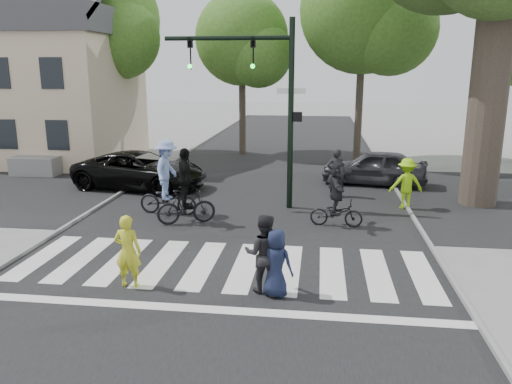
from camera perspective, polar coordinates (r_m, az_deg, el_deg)
ground at (r=10.89m, az=-4.70°, el=-10.36°), size 120.00×120.00×0.00m
road_stem at (r=15.51m, az=-0.89°, el=-2.84°), size 10.00×70.00×0.01m
road_cross at (r=18.38m, az=0.43°, el=-0.17°), size 70.00×10.00×0.01m
curb_left at (r=16.95m, az=-18.06°, el=-1.93°), size 0.10×70.00×0.10m
curb_right at (r=15.63m, az=17.79°, el=-3.22°), size 0.10×70.00×0.10m
crosswalk at (r=11.48m, az=-4.01°, el=-8.99°), size 10.00×3.85×0.01m
traffic_signal at (r=16.01m, az=0.96°, el=11.85°), size 4.45×0.29×6.00m
bg_tree_0 at (r=30.26m, az=-25.36°, el=15.77°), size 5.46×5.20×8.97m
bg_tree_1 at (r=27.50m, az=-16.75°, el=17.87°), size 6.09×5.80×9.80m
bg_tree_2 at (r=26.64m, az=-1.14°, el=16.69°), size 5.04×4.80×8.40m
bg_tree_3 at (r=25.19m, az=12.95°, el=19.18°), size 6.30×6.00×10.20m
house at (r=27.33m, az=-23.08°, el=11.39°), size 8.40×8.10×8.82m
pedestrian_woman at (r=10.76m, az=-14.44°, el=-6.58°), size 0.58×0.38×1.57m
pedestrian_child at (r=10.03m, az=2.32°, el=-8.13°), size 0.80×0.66×1.41m
pedestrian_adult at (r=10.18m, az=0.89°, el=-7.05°), size 0.81×0.63×1.65m
cyclist_left at (r=15.79m, az=-10.09°, el=1.07°), size 1.90×1.26×2.36m
cyclist_mid at (r=14.75m, az=-8.04°, el=-0.13°), size 1.78×1.14×2.26m
cyclist_right at (r=14.56m, az=9.23°, el=-0.66°), size 1.55×1.44×1.92m
car_suv at (r=19.56m, az=-13.06°, el=2.43°), size 5.42×3.19×1.41m
car_grey at (r=20.26m, az=13.34°, el=2.77°), size 4.31×2.33×1.39m
bystander_hivis at (r=16.98m, az=16.80°, el=0.92°), size 1.15×0.76×1.67m
bystander_dark at (r=18.01m, az=9.05°, el=2.19°), size 0.72×0.56×1.74m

